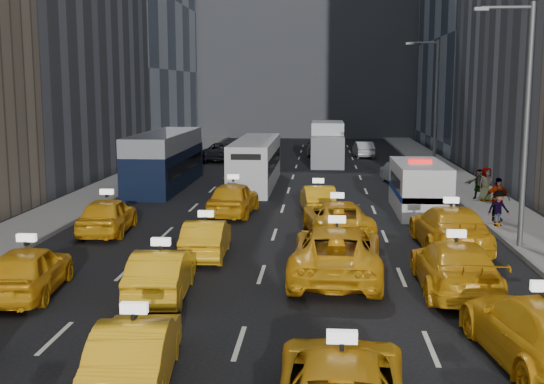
{
  "coord_description": "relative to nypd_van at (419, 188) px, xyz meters",
  "views": [
    {
      "loc": [
        1.91,
        -13.35,
        6.05
      ],
      "look_at": [
        0.01,
        12.54,
        2.0
      ],
      "focal_mm": 45.0,
      "sensor_mm": 36.0,
      "label": 1
    }
  ],
  "objects": [
    {
      "name": "box_truck",
      "position": [
        -4.27,
        19.99,
        0.44
      ],
      "size": [
        3.19,
        7.36,
        3.26
      ],
      "rotation": [
        0.0,
        0.0,
        0.11
      ],
      "color": "silver",
      "rests_on": "ground"
    },
    {
      "name": "nypd_van",
      "position": [
        0.0,
        0.0,
        0.0
      ],
      "size": [
        2.36,
        6.02,
        2.58
      ],
      "rotation": [
        0.0,
        0.0,
        -0.0
      ],
      "color": "silver",
      "rests_on": "ground"
    },
    {
      "name": "ground",
      "position": [
        -6.62,
        -19.53,
        -1.17
      ],
      "size": [
        160.0,
        160.0,
        0.0
      ],
      "primitive_type": "plane",
      "color": "black",
      "rests_on": "ground"
    },
    {
      "name": "streetlight_near",
      "position": [
        2.56,
        -7.53,
        3.75
      ],
      "size": [
        2.15,
        0.22,
        9.0
      ],
      "color": "#595B60",
      "rests_on": "ground"
    },
    {
      "name": "pedestrian_4",
      "position": [
        3.78,
        2.65,
        -0.13
      ],
      "size": [
        0.98,
        0.78,
        1.77
      ],
      "primitive_type": "imported",
      "rotation": [
        0.0,
        0.0,
        0.41
      ],
      "color": "gray",
      "rests_on": "sidewalk_east"
    },
    {
      "name": "curb_west",
      "position": [
        -15.67,
        5.47,
        -1.08
      ],
      "size": [
        0.15,
        90.0,
        0.18
      ],
      "primitive_type": "cube",
      "color": "slate",
      "rests_on": "ground"
    },
    {
      "name": "sidewalk_west",
      "position": [
        -17.12,
        5.47,
        -1.09
      ],
      "size": [
        3.0,
        90.0,
        0.15
      ],
      "primitive_type": "cube",
      "color": "gray",
      "rests_on": "ground"
    },
    {
      "name": "misc_car_4",
      "position": [
        -1.14,
        25.75,
        -0.49
      ],
      "size": [
        1.76,
        4.21,
        1.35
      ],
      "primitive_type": "imported",
      "rotation": [
        0.0,
        0.0,
        3.22
      ],
      "color": "#B9BBC2",
      "rests_on": "ground"
    },
    {
      "name": "taxi_8",
      "position": [
        -13.19,
        -14.24,
        -0.42
      ],
      "size": [
        2.22,
        4.55,
        1.5
      ],
      "primitive_type": "imported",
      "rotation": [
        0.0,
        0.0,
        3.25
      ],
      "color": "#EDA414",
      "rests_on": "ground"
    },
    {
      "name": "pedestrian_5",
      "position": [
        3.6,
        3.35,
        -0.23
      ],
      "size": [
        1.52,
        0.8,
        1.57
      ],
      "primitive_type": "imported",
      "rotation": [
        0.0,
        0.0,
        -0.28
      ],
      "color": "gray",
      "rests_on": "sidewalk_east"
    },
    {
      "name": "curb_east",
      "position": [
        2.43,
        5.47,
        -1.08
      ],
      "size": [
        0.15,
        90.0,
        0.18
      ],
      "primitive_type": "cube",
      "color": "slate",
      "rests_on": "ground"
    },
    {
      "name": "double_decker",
      "position": [
        -14.07,
        7.29,
        0.44
      ],
      "size": [
        3.4,
        11.33,
        3.25
      ],
      "rotation": [
        0.0,
        0.0,
        -0.08
      ],
      "color": "black",
      "rests_on": "ground"
    },
    {
      "name": "taxi_9",
      "position": [
        -9.28,
        -14.11,
        -0.46
      ],
      "size": [
        1.78,
        4.38,
        1.41
      ],
      "primitive_type": "imported",
      "rotation": [
        0.0,
        0.0,
        3.21
      ],
      "color": "#EDA414",
      "rests_on": "ground"
    },
    {
      "name": "misc_car_1",
      "position": [
        -12.72,
        21.72,
        -0.41
      ],
      "size": [
        2.82,
        5.6,
        1.52
      ],
      "primitive_type": "imported",
      "rotation": [
        0.0,
        0.0,
        3.09
      ],
      "color": "black",
      "rests_on": "ground"
    },
    {
      "name": "taxi_13",
      "position": [
        -8.78,
        -9.39,
        -0.49
      ],
      "size": [
        1.61,
        4.16,
        1.35
      ],
      "primitive_type": "imported",
      "rotation": [
        0.0,
        0.0,
        3.19
      ],
      "color": "#EDA414",
      "rests_on": "ground"
    },
    {
      "name": "taxi_12",
      "position": [
        -13.5,
        -5.84,
        -0.4
      ],
      "size": [
        2.12,
        4.61,
        1.53
      ],
      "primitive_type": "imported",
      "rotation": [
        0.0,
        0.0,
        3.21
      ],
      "color": "#EDA414",
      "rests_on": "ground"
    },
    {
      "name": "taxi_11",
      "position": [
        -0.73,
        -12.99,
        -0.4
      ],
      "size": [
        2.22,
        5.35,
        1.55
      ],
      "primitive_type": "imported",
      "rotation": [
        0.0,
        0.0,
        3.13
      ],
      "color": "#EDA414",
      "rests_on": "ground"
    },
    {
      "name": "taxi_17",
      "position": [
        -4.86,
        -0.62,
        -0.49
      ],
      "size": [
        1.88,
        4.26,
        1.36
      ],
      "primitive_type": "imported",
      "rotation": [
        0.0,
        0.0,
        3.25
      ],
      "color": "#EDA414",
      "rests_on": "ground"
    },
    {
      "name": "taxi_16",
      "position": [
        -8.84,
        -1.41,
        -0.36
      ],
      "size": [
        2.23,
        4.85,
        1.61
      ],
      "primitive_type": "imported",
      "rotation": [
        0.0,
        0.0,
        3.07
      ],
      "color": "#EDA414",
      "rests_on": "ground"
    },
    {
      "name": "misc_car_2",
      "position": [
        -4.95,
        26.87,
        -0.45
      ],
      "size": [
        2.1,
        5.0,
        1.44
      ],
      "primitive_type": "imported",
      "rotation": [
        0.0,
        0.0,
        3.13
      ],
      "color": "gray",
      "rests_on": "ground"
    },
    {
      "name": "streetlight_far",
      "position": [
        2.56,
        12.47,
        3.75
      ],
      "size": [
        2.15,
        0.22,
        9.0
      ],
      "color": "#595B60",
      "rests_on": "ground"
    },
    {
      "name": "misc_car_3",
      "position": [
        -9.45,
        25.13,
        -0.41
      ],
      "size": [
        2.15,
        4.56,
        1.51
      ],
      "primitive_type": "imported",
      "rotation": [
        0.0,
        0.0,
        3.23
      ],
      "color": "black",
      "rests_on": "ground"
    },
    {
      "name": "sidewalk_east",
      "position": [
        3.88,
        5.47,
        -1.09
      ],
      "size": [
        3.0,
        90.0,
        0.15
      ],
      "primitive_type": "cube",
      "color": "gray",
      "rests_on": "ground"
    },
    {
      "name": "taxi_5",
      "position": [
        -8.46,
        -19.87,
        -0.48
      ],
      "size": [
        1.9,
        4.34,
        1.39
      ],
      "primitive_type": "imported",
      "rotation": [
        0.0,
        0.0,
        3.25
      ],
      "color": "#EDA414",
      "rests_on": "ground"
    },
    {
      "name": "pedestrian_2",
      "position": [
        2.81,
        -3.85,
        -0.25
      ],
      "size": [
        1.07,
        0.67,
        1.53
      ],
      "primitive_type": "imported",
      "rotation": [
        0.0,
        0.0,
        0.28
      ],
      "color": "gray",
      "rests_on": "sidewalk_east"
    },
    {
      "name": "taxi_7",
      "position": [
        0.08,
        -18.38,
        -0.38
      ],
      "size": [
        2.87,
        5.69,
        1.58
      ],
      "primitive_type": "imported",
      "rotation": [
        0.0,
        0.0,
        3.26
      ],
      "color": "#EDA414",
      "rests_on": "ground"
    },
    {
      "name": "taxi_10",
      "position": [
        -4.2,
        -11.73,
        -0.33
      ],
      "size": [
        3.03,
        6.14,
        1.67
      ],
      "primitive_type": "imported",
      "rotation": [
        0.0,
        0.0,
        3.1
      ],
      "color": "#EDA414",
      "rests_on": "ground"
    },
    {
      "name": "pedestrian_3",
      "position": [
        3.03,
        -2.67,
        -0.06
      ],
      "size": [
        1.16,
        0.59,
        1.92
      ],
      "primitive_type": "imported",
      "rotation": [
        0.0,
        0.0,
        0.07
      ],
      "color": "gray",
      "rests_on": "sidewalk_east"
    },
    {
      "name": "taxi_15",
      "position": [
        0.08,
        -7.69,
        -0.34
      ],
      "size": [
        2.52,
        5.8,
        1.66
      ],
      "primitive_type": "imported",
      "rotation": [
        0.0,
        0.0,
        3.17
      ],
      "color": "#EDA414",
      "rests_on": "ground"
    },
    {
      "name": "misc_car_0",
      "position": [
        0.09,
        9.73,
        -0.47
      ],
      "size": [
        2.03,
        4.38,
        1.39
      ],
      "primitive_type": "imported",
      "rotation": [
        0.0,
        0.0,
        3.28
      ],
      "color": "#96999D",
      "rests_on": "ground"
    },
    {
      "name": "city_bus",
      "position": [
        -8.7,
        8.18,
        0.24
      ],
      "size": [
        3.66,
        11.21,
        2.84
      ],
      "rotation": [
        0.0,
        0.0,
        -0.13
      ],
      "color": "silver",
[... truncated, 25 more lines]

